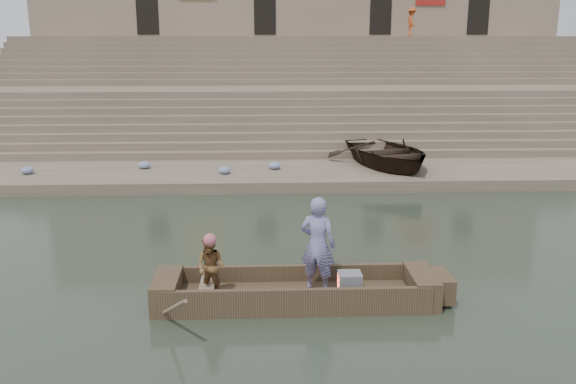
{
  "coord_description": "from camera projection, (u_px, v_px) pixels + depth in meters",
  "views": [
    {
      "loc": [
        -2.19,
        -13.86,
        5.19
      ],
      "look_at": [
        -1.57,
        0.86,
        1.4
      ],
      "focal_mm": 37.79,
      "sensor_mm": 36.0,
      "label": 1
    }
  ],
  "objects": [
    {
      "name": "upper_landing",
      "position": [
        299.0,
        81.0,
        35.92
      ],
      "size": [
        32.0,
        3.0,
        5.2
      ],
      "primitive_type": "cube",
      "color": "#82705D",
      "rests_on": "ground"
    },
    {
      "name": "rowboat_trim",
      "position": [
        306.0,
        288.0,
        12.1
      ],
      "size": [
        6.04,
        2.63,
        1.91
      ],
      "color": "brown",
      "rests_on": "ground"
    },
    {
      "name": "mid_landing",
      "position": [
        308.0,
        117.0,
        29.44
      ],
      "size": [
        32.0,
        3.0,
        2.8
      ],
      "primitive_type": "cube",
      "color": "#82705D",
      "rests_on": "ground"
    },
    {
      "name": "pedestrian",
      "position": [
        412.0,
        22.0,
        35.1
      ],
      "size": [
        0.65,
        1.08,
        1.63
      ],
      "primitive_type": "imported",
      "rotation": [
        0.0,
        0.0,
        1.53
      ],
      "color": "#BE4E20",
      "rests_on": "upper_landing"
    },
    {
      "name": "television",
      "position": [
        349.0,
        282.0,
        12.12
      ],
      "size": [
        0.46,
        0.42,
        0.4
      ],
      "color": "slate",
      "rests_on": "main_rowboat"
    },
    {
      "name": "ghat_steps",
      "position": [
        305.0,
        105.0,
        30.98
      ],
      "size": [
        32.0,
        11.0,
        5.2
      ],
      "color": "#82705D",
      "rests_on": "ground"
    },
    {
      "name": "lower_landing",
      "position": [
        322.0,
        175.0,
        22.49
      ],
      "size": [
        32.0,
        4.0,
        0.4
      ],
      "primitive_type": "cube",
      "color": "#82705D",
      "rests_on": "ground"
    },
    {
      "name": "standing_man",
      "position": [
        318.0,
        245.0,
        11.97
      ],
      "size": [
        0.84,
        0.71,
        1.96
      ],
      "primitive_type": "imported",
      "rotation": [
        0.0,
        0.0,
        2.74
      ],
      "color": "navy",
      "rests_on": "main_rowboat"
    },
    {
      "name": "beached_rowboat",
      "position": [
        387.0,
        153.0,
        22.94
      ],
      "size": [
        4.8,
        5.78,
        1.03
      ],
      "primitive_type": "imported",
      "rotation": [
        0.0,
        0.0,
        0.28
      ],
      "color": "#2D2116",
      "rests_on": "lower_landing"
    },
    {
      "name": "cloth_bundles",
      "position": [
        250.0,
        168.0,
        22.08
      ],
      "size": [
        20.41,
        1.95,
        0.26
      ],
      "color": "#3F5999",
      "rests_on": "lower_landing"
    },
    {
      "name": "main_rowboat",
      "position": [
        295.0,
        298.0,
        12.15
      ],
      "size": [
        5.0,
        1.3,
        0.22
      ],
      "primitive_type": "cube",
      "color": "brown",
      "rests_on": "ground"
    },
    {
      "name": "ground",
      "position": [
        354.0,
        256.0,
        14.8
      ],
      "size": [
        120.0,
        120.0,
        0.0
      ],
      "primitive_type": "plane",
      "color": "#293527",
      "rests_on": "ground"
    },
    {
      "name": "rowing_man",
      "position": [
        211.0,
        267.0,
        11.77
      ],
      "size": [
        0.74,
        0.67,
        1.24
      ],
      "primitive_type": "imported",
      "rotation": [
        0.0,
        0.0,
        -0.42
      ],
      "color": "#226823",
      "rests_on": "main_rowboat"
    },
    {
      "name": "building_wall",
      "position": [
        296.0,
        30.0,
        39.04
      ],
      "size": [
        32.0,
        5.07,
        11.2
      ],
      "color": "gray",
      "rests_on": "ground"
    }
  ]
}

